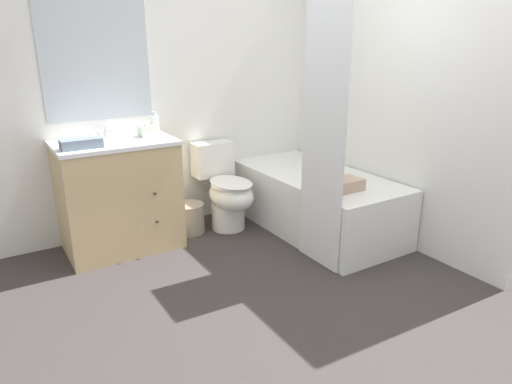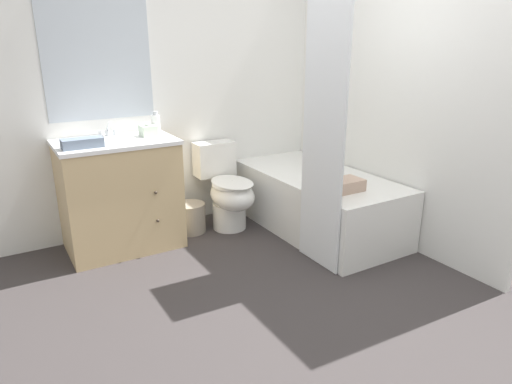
% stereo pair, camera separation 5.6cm
% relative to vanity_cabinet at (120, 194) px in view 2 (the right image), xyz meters
% --- Properties ---
extents(ground_plane, '(14.00, 14.00, 0.00)m').
position_rel_vanity_cabinet_xyz_m(ground_plane, '(0.75, -1.52, -0.44)').
color(ground_plane, '#383333').
extents(wall_back, '(8.00, 0.06, 2.50)m').
position_rel_vanity_cabinet_xyz_m(wall_back, '(0.75, 0.30, 0.81)').
color(wall_back, silver).
rests_on(wall_back, ground_plane).
extents(wall_right, '(0.05, 2.79, 2.50)m').
position_rel_vanity_cabinet_xyz_m(wall_right, '(1.97, -0.62, 0.81)').
color(wall_right, silver).
rests_on(wall_right, ground_plane).
extents(vanity_cabinet, '(0.87, 0.59, 0.87)m').
position_rel_vanity_cabinet_xyz_m(vanity_cabinet, '(0.00, 0.00, 0.00)').
color(vanity_cabinet, tan).
rests_on(vanity_cabinet, ground_plane).
extents(sink_faucet, '(0.14, 0.12, 0.12)m').
position_rel_vanity_cabinet_xyz_m(sink_faucet, '(-0.00, 0.19, 0.46)').
color(sink_faucet, silver).
rests_on(sink_faucet, vanity_cabinet).
extents(toilet, '(0.35, 0.67, 0.72)m').
position_rel_vanity_cabinet_xyz_m(toilet, '(0.90, -0.08, -0.10)').
color(toilet, white).
rests_on(toilet, ground_plane).
extents(bathtub, '(0.77, 1.58, 0.50)m').
position_rel_vanity_cabinet_xyz_m(bathtub, '(1.55, -0.51, -0.19)').
color(bathtub, white).
rests_on(bathtub, ground_plane).
extents(shower_curtain, '(0.02, 0.44, 1.93)m').
position_rel_vanity_cabinet_xyz_m(shower_curtain, '(1.15, -1.03, 0.53)').
color(shower_curtain, white).
rests_on(shower_curtain, ground_plane).
extents(wastebasket, '(0.25, 0.25, 0.26)m').
position_rel_vanity_cabinet_xyz_m(wastebasket, '(0.57, -0.01, -0.32)').
color(wastebasket, gray).
rests_on(wastebasket, ground_plane).
extents(tissue_box, '(0.12, 0.13, 0.11)m').
position_rel_vanity_cabinet_xyz_m(tissue_box, '(0.27, 0.02, 0.47)').
color(tissue_box, silver).
rests_on(tissue_box, vanity_cabinet).
extents(soap_dispenser, '(0.07, 0.07, 0.18)m').
position_rel_vanity_cabinet_xyz_m(soap_dispenser, '(0.35, 0.08, 0.50)').
color(soap_dispenser, white).
rests_on(soap_dispenser, vanity_cabinet).
extents(hand_towel_folded, '(0.28, 0.12, 0.07)m').
position_rel_vanity_cabinet_xyz_m(hand_towel_folded, '(-0.26, -0.15, 0.46)').
color(hand_towel_folded, slate).
rests_on(hand_towel_folded, vanity_cabinet).
extents(bath_towel_folded, '(0.34, 0.18, 0.09)m').
position_rel_vanity_cabinet_xyz_m(bath_towel_folded, '(1.40, -0.97, 0.10)').
color(bath_towel_folded, tan).
rests_on(bath_towel_folded, bathtub).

